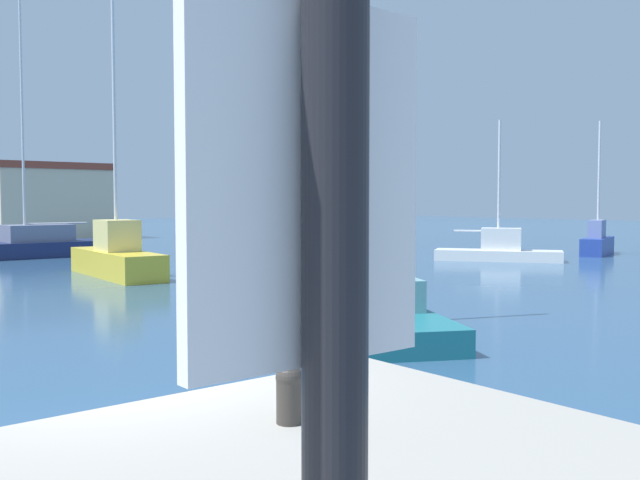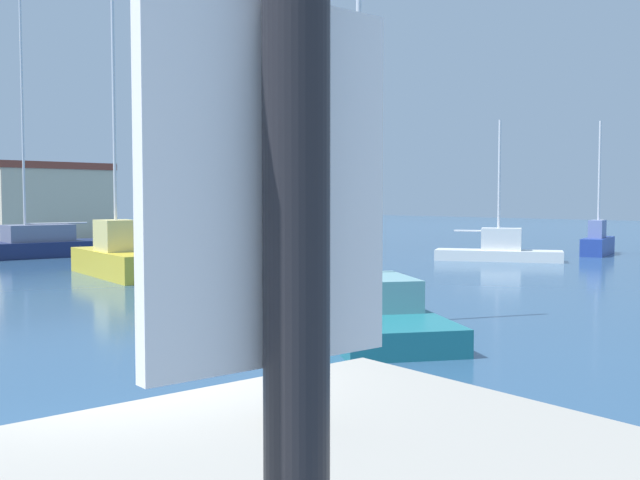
# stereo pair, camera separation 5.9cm
# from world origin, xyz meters

# --- Properties ---
(water) EXTENTS (160.00, 160.00, 0.00)m
(water) POSITION_xyz_m (15.00, 20.00, 0.00)
(water) COLOR #2D5175
(water) RESTS_ON ground
(mooring_bollard) EXTENTS (0.22, 0.22, 0.48)m
(mooring_bollard) POSITION_xyz_m (0.35, -2.36, 1.34)
(mooring_bollard) COLOR #38332D
(mooring_bollard) RESTS_ON pier_quay
(sailboat_navy_inner_mooring) EXTENTS (8.90, 2.89, 14.84)m
(sailboat_navy_inner_mooring) POSITION_xyz_m (8.46, 30.24, 0.63)
(sailboat_navy_inner_mooring) COLOR #19234C
(sailboat_navy_inner_mooring) RESTS_ON water
(sailboat_white_distant_north) EXTENTS (4.62, 5.71, 6.64)m
(sailboat_white_distant_north) POSITION_xyz_m (25.06, 13.97, 0.53)
(sailboat_white_distant_north) COLOR white
(sailboat_white_distant_north) RESTS_ON water
(sailboat_teal_outer_mooring) EXTENTS (5.65, 7.95, 8.53)m
(sailboat_teal_outer_mooring) POSITION_xyz_m (7.97, 5.06, 0.44)
(sailboat_teal_outer_mooring) COLOR #1E707A
(sailboat_teal_outer_mooring) RESTS_ON water
(sailboat_green_near_pier) EXTENTS (3.69, 6.88, 9.82)m
(sailboat_green_near_pier) POSITION_xyz_m (27.15, 30.69, 0.61)
(sailboat_green_near_pier) COLOR #28703D
(sailboat_green_near_pier) RESTS_ON water
(sailboat_yellow_distant_east) EXTENTS (2.10, 6.45, 10.25)m
(sailboat_yellow_distant_east) POSITION_xyz_m (8.14, 18.81, 0.76)
(sailboat_yellow_distant_east) COLOR gold
(sailboat_yellow_distant_east) RESTS_ON water
(sailboat_blue_far_right) EXTENTS (4.33, 2.49, 7.02)m
(sailboat_blue_far_right) POSITION_xyz_m (32.28, 13.07, 0.68)
(sailboat_blue_far_right) COLOR #233D93
(sailboat_blue_far_right) RESTS_ON water
(sailboat_grey_center_channel) EXTENTS (4.51, 3.62, 7.60)m
(sailboat_grey_center_channel) POSITION_xyz_m (13.10, 14.36, 0.61)
(sailboat_grey_center_channel) COLOR gray
(sailboat_grey_center_channel) RESTS_ON water
(waterfront_apartments) EXTENTS (8.31, 9.57, 5.60)m
(waterfront_apartments) POSITION_xyz_m (15.22, 49.16, 2.81)
(waterfront_apartments) COLOR beige
(waterfront_apartments) RESTS_ON ground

